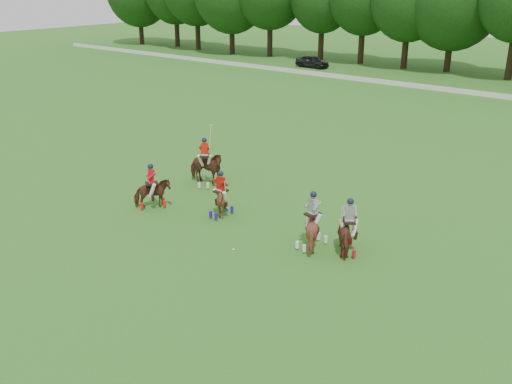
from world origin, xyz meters
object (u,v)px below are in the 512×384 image
Objects in this scene: polo_stripe_b at (312,228)px; polo_ball at (234,249)px; polo_red_a at (152,193)px; polo_red_c at (221,201)px; car_left at (312,62)px; polo_red_b at (205,168)px; polo_stripe_a at (348,233)px.

polo_ball is at bearing -135.85° from polo_stripe_b.
polo_red_a is 1.00× the size of polo_red_c.
polo_stripe_b is (25.64, -38.81, 0.16)m from car_left.
car_left reaches higher than polo_ball.
polo_red_c is at bearing -148.35° from car_left.
polo_ball is at bearing -38.38° from polo_red_b.
polo_ball is at bearing -40.13° from polo_red_c.
polo_red_c is 0.91× the size of polo_stripe_b.
polo_ball is at bearing -9.58° from polo_red_a.
polo_stripe_a is at bearing 10.32° from polo_red_a.
car_left is 1.73× the size of polo_stripe_b.
polo_ball is (-2.20, -2.13, -0.80)m from polo_stripe_b.
polo_red_c is at bearing 21.68° from polo_red_a.
polo_red_c reaches higher than polo_ball.
polo_red_a is at bearing -171.57° from polo_stripe_b.
polo_red_c is (20.83, -38.75, 0.05)m from car_left.
polo_stripe_b is (7.91, 1.17, 0.09)m from polo_red_a.
polo_red_b is 33.51× the size of polo_ball.
polo_red_a is at bearing -86.47° from polo_red_b.
polo_ball is at bearing -146.83° from car_left.
polo_red_c is at bearing 179.26° from polo_stripe_b.
polo_red_a reaches higher than polo_ball.
polo_stripe_b reaches higher than polo_ball.
polo_red_c reaches higher than car_left.
car_left is at bearing 123.45° from polo_stripe_b.
polo_ball is (23.44, -40.95, -0.64)m from car_left.
polo_red_c is 6.14m from polo_stripe_a.
car_left is 46.84m from polo_stripe_a.
polo_stripe_b is at bearing -158.87° from polo_stripe_a.
polo_red_a is 7.99m from polo_stripe_b.
polo_red_b is at bearing 143.05° from polo_red_c.
polo_red_c is at bearing -36.95° from polo_red_b.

